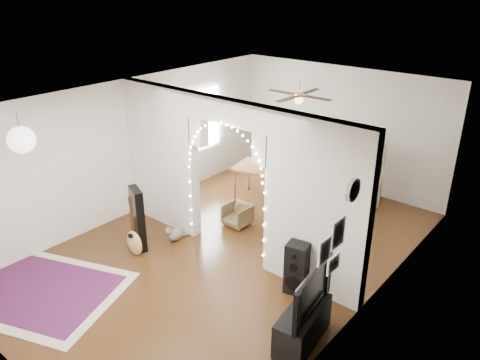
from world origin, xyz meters
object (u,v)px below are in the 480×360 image
Objects in this scene: floor_speaker at (297,268)px; dining_chair_right at (237,215)px; bookcase at (348,173)px; dining_chair_left at (319,201)px; media_console at (303,325)px; dining_table at (264,171)px; acoustic_guitar at (134,234)px.

floor_speaker reaches higher than dining_chair_right.
floor_speaker is 0.59× the size of bookcase.
bookcase is 0.89m from dining_chair_left.
dining_chair_right is at bearing 136.95° from media_console.
dining_table is at bearing 124.38° from floor_speaker.
media_console is 4.37m from bookcase.
dining_chair_left is at bearing 109.47° from media_console.
floor_speaker is 0.83× the size of media_console.
floor_speaker is at bearing -55.73° from dining_table.
acoustic_guitar is 1.69× the size of dining_chair_left.
dining_chair_left is at bearing 42.50° from acoustic_guitar.
dining_table is 2.40× the size of dining_chair_left.
bookcase is 1.05× the size of dining_table.
dining_chair_left is (1.62, 3.40, -0.16)m from acoustic_guitar.
floor_speaker reaches higher than media_console.
floor_speaker is at bearing -50.47° from dining_chair_left.
media_console is 0.75× the size of dining_table.
media_console is 3.25m from dining_chair_right.
floor_speaker is 1.08m from media_console.
dining_chair_right is (-2.67, 1.86, -0.03)m from media_console.
bookcase reaches higher than acoustic_guitar.
floor_speaker is 3.36m from bookcase.
acoustic_guitar is 2.85m from floor_speaker.
bookcase is at bearing 65.03° from dining_chair_right.
dining_chair_left is (1.22, 0.25, -0.43)m from dining_table.
dining_table is at bearing -152.46° from dining_chair_left.
dining_chair_right is (-0.93, -1.47, -0.04)m from dining_chair_left.
acoustic_guitar is 3.18m from dining_table.
acoustic_guitar is 1.14× the size of floor_speaker.
media_console is 2.10× the size of dining_chair_right.
dining_chair_right is (0.29, -1.21, -0.46)m from dining_table.
dining_chair_left is at bearing -0.02° from dining_table.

